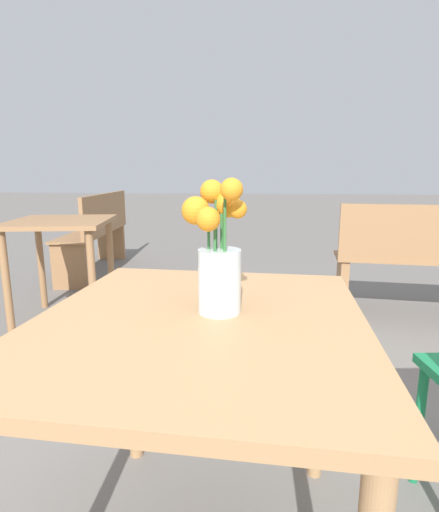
{
  "coord_description": "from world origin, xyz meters",
  "views": [
    {
      "loc": [
        0.14,
        -0.91,
        1.06
      ],
      "look_at": [
        0.04,
        0.03,
        0.86
      ],
      "focal_mm": 28.0,
      "sensor_mm": 36.0,
      "label": 1
    }
  ],
  "objects_px": {
    "flower_vase": "(218,260)",
    "bench_middle": "(99,231)",
    "table_front": "(201,356)",
    "table_back": "(62,239)"
  },
  "relations": [
    {
      "from": "flower_vase",
      "to": "bench_middle",
      "type": "distance_m",
      "value": 3.57
    },
    {
      "from": "flower_vase",
      "to": "bench_middle",
      "type": "height_order",
      "value": "flower_vase"
    },
    {
      "from": "table_front",
      "to": "bench_middle",
      "type": "xyz_separation_m",
      "value": [
        -1.57,
        3.19,
        -0.16
      ]
    },
    {
      "from": "flower_vase",
      "to": "table_back",
      "type": "relative_size",
      "value": 0.4
    },
    {
      "from": "table_front",
      "to": "flower_vase",
      "type": "bearing_deg",
      "value": 41.73
    },
    {
      "from": "table_front",
      "to": "bench_middle",
      "type": "distance_m",
      "value": 3.56
    },
    {
      "from": "table_front",
      "to": "bench_middle",
      "type": "height_order",
      "value": "bench_middle"
    },
    {
      "from": "table_front",
      "to": "flower_vase",
      "type": "height_order",
      "value": "flower_vase"
    },
    {
      "from": "table_front",
      "to": "flower_vase",
      "type": "relative_size",
      "value": 2.82
    },
    {
      "from": "flower_vase",
      "to": "bench_middle",
      "type": "relative_size",
      "value": 0.22
    }
  ]
}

